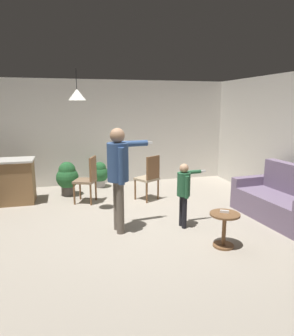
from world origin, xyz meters
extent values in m
plane|color=#9E9384|center=(0.00, 0.00, 0.00)|extent=(7.68, 7.68, 0.00)
cube|color=beige|center=(0.00, 3.20, 1.35)|extent=(6.40, 0.10, 2.70)
cube|color=slate|center=(2.58, -0.32, 0.23)|extent=(0.96, 1.50, 0.45)
cube|color=slate|center=(2.52, 0.49, 0.32)|extent=(0.86, 0.25, 0.63)
cylinder|color=brown|center=(2.84, 0.51, 0.03)|extent=(0.05, 0.05, 0.06)
cylinder|color=brown|center=(2.19, 0.45, 0.03)|extent=(0.05, 0.05, 0.06)
cube|color=olive|center=(-2.45, 1.96, 0.45)|extent=(1.20, 0.60, 0.91)
cube|color=beige|center=(-2.45, 1.96, 0.93)|extent=(1.26, 0.66, 0.04)
cylinder|color=brown|center=(1.07, -1.06, 0.51)|extent=(0.44, 0.44, 0.03)
cylinder|color=brown|center=(1.07, -1.06, 0.24)|extent=(0.06, 0.06, 0.49)
cylinder|color=brown|center=(1.07, -1.06, 0.01)|extent=(0.31, 0.31, 0.03)
cylinder|color=#60564C|center=(-0.35, -0.01, 0.43)|extent=(0.13, 0.13, 0.87)
cylinder|color=#60564C|center=(-0.33, -0.19, 0.43)|extent=(0.13, 0.13, 0.87)
cylinder|color=navy|center=(-0.34, -0.10, 1.18)|extent=(0.34, 0.34, 0.62)
sphere|color=#9E7556|center=(-0.34, -0.10, 1.60)|extent=(0.24, 0.24, 0.24)
cylinder|color=navy|center=(-0.08, 0.13, 1.44)|extent=(0.59, 0.17, 0.10)
cube|color=white|center=(0.24, 0.16, 1.44)|extent=(0.13, 0.05, 0.04)
cylinder|color=navy|center=(-0.32, -0.30, 1.15)|extent=(0.10, 0.10, 0.58)
cylinder|color=black|center=(0.75, -0.14, 0.28)|extent=(0.08, 0.08, 0.56)
cylinder|color=black|center=(0.76, -0.26, 0.28)|extent=(0.08, 0.08, 0.56)
cylinder|color=#265938|center=(0.75, -0.20, 0.76)|extent=(0.22, 0.22, 0.40)
sphere|color=tan|center=(0.75, -0.20, 1.04)|extent=(0.15, 0.15, 0.15)
cylinder|color=#265938|center=(0.93, -0.06, 0.93)|extent=(0.38, 0.09, 0.07)
cube|color=white|center=(1.15, -0.05, 0.93)|extent=(0.13, 0.04, 0.04)
cylinder|color=#265938|center=(0.76, -0.33, 0.74)|extent=(0.07, 0.07, 0.38)
cylinder|color=brown|center=(-0.69, 1.37, 0.23)|extent=(0.04, 0.04, 0.45)
cylinder|color=brown|center=(-0.56, 1.71, 0.23)|extent=(0.04, 0.04, 0.45)
cylinder|color=brown|center=(-1.02, 1.51, 0.23)|extent=(0.04, 0.04, 0.45)
cylinder|color=brown|center=(-0.89, 1.84, 0.23)|extent=(0.04, 0.04, 0.45)
cube|color=#7F664C|center=(-0.79, 1.61, 0.47)|extent=(0.55, 0.55, 0.05)
cube|color=brown|center=(-0.61, 1.54, 0.75)|extent=(0.18, 0.36, 0.50)
cylinder|color=brown|center=(0.48, 1.22, 0.23)|extent=(0.04, 0.04, 0.45)
cylinder|color=brown|center=(0.79, 1.41, 0.23)|extent=(0.04, 0.04, 0.45)
cylinder|color=brown|center=(0.30, 1.53, 0.23)|extent=(0.04, 0.04, 0.45)
cylinder|color=brown|center=(0.60, 1.72, 0.23)|extent=(0.04, 0.04, 0.45)
cube|color=tan|center=(0.54, 1.47, 0.47)|extent=(0.58, 0.58, 0.05)
cube|color=brown|center=(0.64, 1.31, 0.75)|extent=(0.34, 0.23, 0.50)
cylinder|color=#B7B2AD|center=(-0.35, 2.79, 0.10)|extent=(0.25, 0.25, 0.19)
sphere|color=#235B2D|center=(-0.35, 2.79, 0.34)|extent=(0.42, 0.42, 0.42)
sphere|color=#235B2D|center=(-0.35, 2.79, 0.49)|extent=(0.32, 0.32, 0.32)
cylinder|color=#4C4742|center=(-1.15, 2.25, 0.12)|extent=(0.30, 0.30, 0.24)
sphere|color=#235B2D|center=(-1.15, 2.25, 0.42)|extent=(0.51, 0.51, 0.51)
sphere|color=#235B2D|center=(-1.15, 2.25, 0.60)|extent=(0.39, 0.39, 0.39)
cube|color=white|center=(1.08, -1.03, 0.54)|extent=(0.13, 0.10, 0.04)
cone|color=silver|center=(-0.90, 0.88, 2.25)|extent=(0.32, 0.32, 0.20)
cylinder|color=black|center=(-0.90, 0.88, 2.52)|extent=(0.01, 0.01, 0.36)
camera|label=1|loc=(-1.10, -4.87, 2.08)|focal=32.73mm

